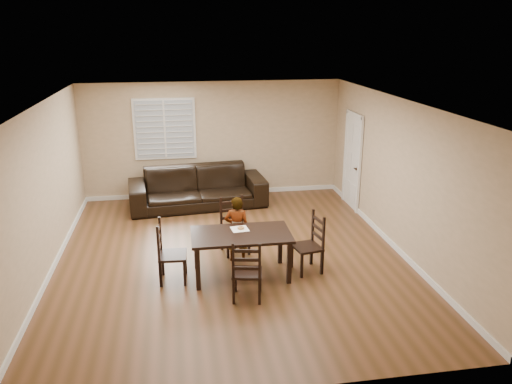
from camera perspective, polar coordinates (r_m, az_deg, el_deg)
ground at (r=8.90m, az=-2.87°, el=-7.36°), size 7.00×7.00×0.00m
room at (r=8.46m, az=-2.96°, el=4.29°), size 6.04×7.04×2.72m
dining_table at (r=7.98m, az=-1.72°, el=-5.33°), size 1.59×0.91×0.74m
chair_near at (r=8.97m, az=-2.65°, el=-3.93°), size 0.53×0.50×1.01m
chair_far at (r=7.32m, az=-1.07°, el=-9.47°), size 0.50×0.48×0.96m
chair_left at (r=8.02m, az=-10.38°, el=-7.01°), size 0.45×0.48×1.01m
chair_right at (r=8.30m, az=6.61°, el=-6.00°), size 0.50×0.52×1.00m
child at (r=8.53m, az=-2.18°, el=-4.25°), size 0.47×0.36×1.16m
napkin at (r=8.10m, az=-1.88°, el=-4.25°), size 0.30×0.30×0.00m
donut at (r=8.10m, az=-1.74°, el=-4.08°), size 0.11×0.11×0.04m
sofa at (r=11.26m, az=-6.68°, el=0.53°), size 3.10×1.44×0.88m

